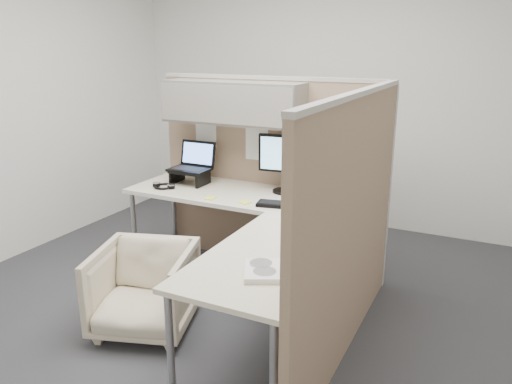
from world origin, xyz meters
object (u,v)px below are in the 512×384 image
at_px(office_chair, 144,285).
at_px(keyboard, 285,205).
at_px(desk, 251,219).
at_px(monitor_left, 285,159).

distance_m(office_chair, keyboard, 1.15).
xyz_separation_m(desk, office_chair, (-0.51, -0.59, -0.37)).
relative_size(desk, office_chair, 3.11).
bearing_deg(desk, keyboard, 57.53).
xyz_separation_m(desk, monitor_left, (0.01, 0.59, 0.32)).
bearing_deg(desk, office_chair, -131.16).
relative_size(monitor_left, keyboard, 1.13).
xyz_separation_m(office_chair, monitor_left, (0.52, 1.17, 0.68)).
height_order(office_chair, keyboard, keyboard).
bearing_deg(desk, monitor_left, 89.24).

